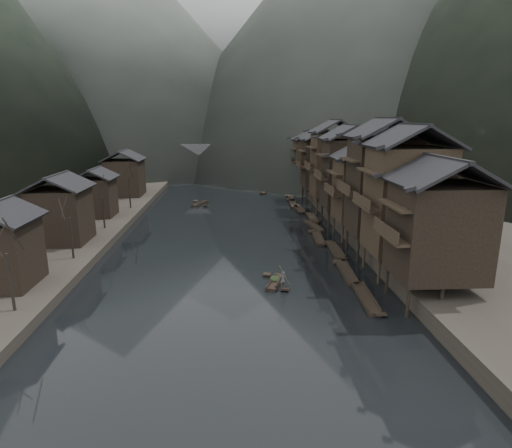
{
  "coord_description": "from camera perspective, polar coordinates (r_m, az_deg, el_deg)",
  "views": [
    {
      "loc": [
        0.21,
        -41.48,
        15.78
      ],
      "look_at": [
        3.14,
        11.31,
        2.5
      ],
      "focal_mm": 30.0,
      "sensor_mm": 36.0,
      "label": 1
    }
  ],
  "objects": [
    {
      "name": "boatman",
      "position": [
        40.25,
        3.63,
        -7.11
      ],
      "size": [
        0.6,
        0.4,
        1.61
      ],
      "primitive_type": "imported",
      "rotation": [
        0.0,
        0.0,
        3.17
      ],
      "color": "#4E4E50",
      "rests_on": "hero_sampan"
    },
    {
      "name": "hero_sampan",
      "position": [
        41.99,
        2.63,
        -7.69
      ],
      "size": [
        2.31,
        4.67,
        0.43
      ],
      "color": "black",
      "rests_on": "water"
    },
    {
      "name": "stone_bridge",
      "position": [
        113.98,
        -3.3,
        8.71
      ],
      "size": [
        40.0,
        6.0,
        9.0
      ],
      "color": "#4C4C4F",
      "rests_on": "ground"
    },
    {
      "name": "hills",
      "position": [
        209.93,
        -1.36,
        24.12
      ],
      "size": [
        320.0,
        380.0,
        111.63
      ],
      "color": "black",
      "rests_on": "ground"
    },
    {
      "name": "water",
      "position": [
        44.38,
        -3.26,
        -6.75
      ],
      "size": [
        300.0,
        300.0,
        0.0
      ],
      "primitive_type": "plane",
      "color": "black",
      "rests_on": "ground"
    },
    {
      "name": "midriver_boats",
      "position": [
        92.34,
        -2.19,
        4.38
      ],
      "size": [
        14.68,
        29.12,
        0.45
      ],
      "color": "black",
      "rests_on": "water"
    },
    {
      "name": "right_bank",
      "position": [
        89.83,
        19.7,
        3.74
      ],
      "size": [
        40.0,
        200.0,
        1.8
      ],
      "primitive_type": "cube",
      "color": "#2D2823",
      "rests_on": "ground"
    },
    {
      "name": "bamboo_pole",
      "position": [
        39.51,
        3.97,
        -4.03
      ],
      "size": [
        1.39,
        2.34,
        2.94
      ],
      "primitive_type": "cylinder",
      "rotation": [
        0.74,
        0.0,
        -0.53
      ],
      "color": "#8C7A51",
      "rests_on": "boatman"
    },
    {
      "name": "moored_sampans",
      "position": [
        62.53,
        7.7,
        -0.45
      ],
      "size": [
        2.84,
        54.88,
        0.47
      ],
      "color": "black",
      "rests_on": "water"
    },
    {
      "name": "stilt_houses",
      "position": [
        63.13,
        12.65,
        7.59
      ],
      "size": [
        9.0,
        67.6,
        15.93
      ],
      "color": "black",
      "rests_on": "ground"
    },
    {
      "name": "bare_trees",
      "position": [
        55.99,
        -21.06,
        3.3
      ],
      "size": [
        3.6,
        42.8,
        7.19
      ],
      "color": "black",
      "rests_on": "left_bank"
    },
    {
      "name": "left_houses",
      "position": [
        65.76,
        -21.55,
        4.26
      ],
      "size": [
        8.1,
        53.2,
        8.73
      ],
      "color": "black",
      "rests_on": "left_bank"
    },
    {
      "name": "cargo_heap",
      "position": [
        41.98,
        2.52,
        -6.91
      ],
      "size": [
        1.03,
        1.34,
        0.62
      ],
      "primitive_type": "ellipsoid",
      "color": "black",
      "rests_on": "hero_sampan"
    },
    {
      "name": "left_bank",
      "position": [
        90.05,
        -26.17,
        2.94
      ],
      "size": [
        40.0,
        200.0,
        1.2
      ],
      "primitive_type": "cube",
      "color": "#2D2823",
      "rests_on": "ground"
    }
  ]
}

